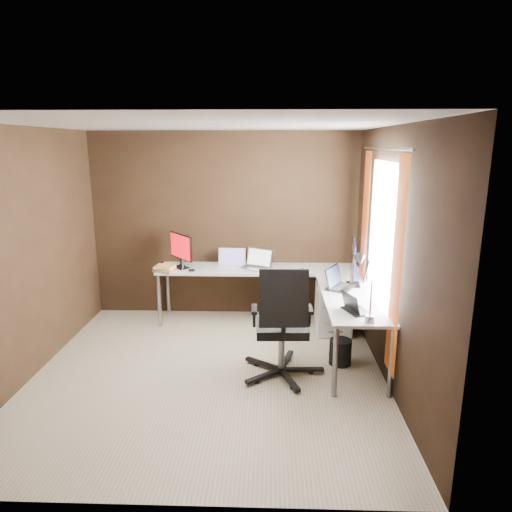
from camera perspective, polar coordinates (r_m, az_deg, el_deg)
The scene contains 15 objects.
room at distance 4.51m, azimuth -1.82°, elevation 0.40°, with size 3.60×3.60×2.50m.
desk at distance 5.60m, azimuth 3.98°, elevation -3.30°, with size 2.65×2.25×0.73m.
drawer_pedestal at distance 5.88m, azimuth 9.64°, elevation -6.52°, with size 0.42×0.50×0.60m, color white.
monitor_left at distance 6.07m, azimuth -9.36°, elevation 0.89°, with size 0.36×0.41×0.45m.
monitor_right at distance 5.35m, azimuth 12.00°, elevation -0.59°, with size 0.18×0.63×0.52m.
laptop_white at distance 6.08m, azimuth -3.09°, elevation -0.89°, with size 0.37×0.27×0.24m.
laptop_silver at distance 6.01m, azimuth 0.12°, elevation -1.01°, with size 0.46×0.42×0.25m.
laptop_black_big at distance 5.28m, azimuth 10.21°, elevation -3.38°, with size 0.40×0.44×0.24m.
laptop_black_small at distance 4.57m, azimuth 12.21°, elevation -6.32°, with size 0.30×0.34×0.20m.
book_stack at distance 5.98m, azimuth -11.34°, elevation -1.54°, with size 0.31×0.28×0.08m.
mouse_left at distance 5.92m, azimuth -8.04°, elevation -1.77°, with size 0.09×0.06×0.04m, color black.
mouse_corner at distance 5.93m, azimuth 5.77°, elevation -1.67°, with size 0.08×0.05×0.03m, color black.
desk_lamp at distance 4.29m, azimuth 13.27°, elevation -2.77°, with size 0.20×0.23×0.63m.
office_chair at distance 4.71m, azimuth 3.23°, elevation -10.98°, with size 0.67×0.67×1.19m.
wastebasket at distance 5.12m, azimuth 10.48°, elevation -11.70°, with size 0.24×0.24×0.28m, color black.
Camera 1 is at (0.63, -4.31, 2.32)m, focal length 32.00 mm.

